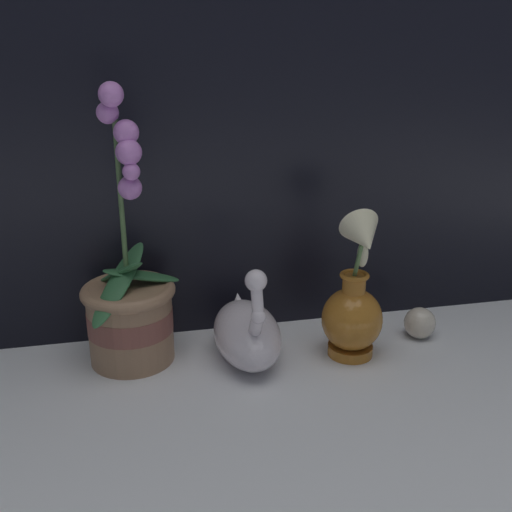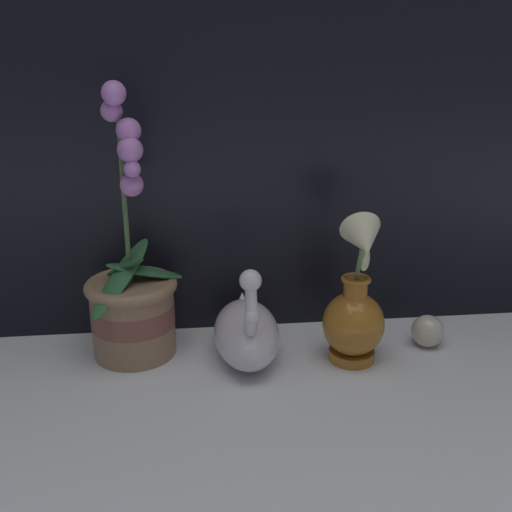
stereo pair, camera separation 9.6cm
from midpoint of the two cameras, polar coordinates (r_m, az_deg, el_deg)
ground_plane at (r=0.94m, az=5.61°, el=-12.89°), size 2.80×2.80×0.00m
orchid_potted_plant at (r=1.01m, az=-9.07°, el=-4.26°), size 0.17×0.18×0.45m
swan_figurine at (r=1.00m, az=1.83°, el=-7.15°), size 0.11×0.21×0.19m
blue_vase at (r=1.00m, az=12.14°, el=-5.25°), size 0.10×0.12×0.26m
glass_sphere at (r=1.11m, az=18.46°, el=-6.84°), size 0.06×0.06×0.06m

